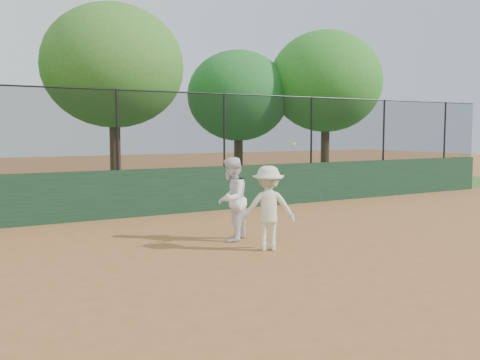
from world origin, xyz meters
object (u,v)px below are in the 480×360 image
tree_2 (113,66)px  tree_3 (238,96)px  player_main (268,208)px  player_second (231,199)px  tree_4 (326,82)px

tree_2 → tree_3: (5.36, 0.98, -0.75)m
player_main → tree_2: 10.25m
player_second → tree_4: tree_4 is taller
player_main → tree_2: tree_2 is taller
tree_4 → player_second: bearing=-137.8°
tree_3 → player_main: bearing=-117.3°
tree_3 → tree_4: tree_4 is taller
tree_2 → tree_4: 8.66m
player_second → tree_2: size_ratio=0.26×
player_second → player_main: size_ratio=0.84×
tree_2 → tree_4: tree_2 is taller
player_second → tree_4: size_ratio=0.27×
player_main → tree_4: bearing=46.3°
tree_4 → tree_2: bearing=177.1°
player_main → tree_3: bearing=62.7°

